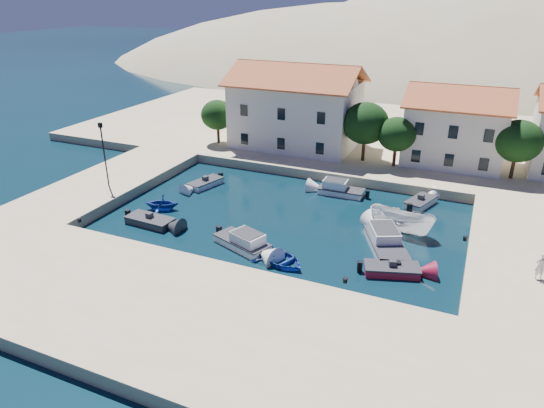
{
  "coord_description": "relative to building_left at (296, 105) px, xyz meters",
  "views": [
    {
      "loc": [
        14.35,
        -25.42,
        18.25
      ],
      "look_at": [
        -0.47,
        8.34,
        2.0
      ],
      "focal_mm": 32.0,
      "sensor_mm": 36.0,
      "label": 1
    }
  ],
  "objects": [
    {
      "name": "hills",
      "position": [
        26.64,
        95.62,
        -29.34
      ],
      "size": [
        254.0,
        176.0,
        99.0
      ],
      "color": "tan",
      "rests_on": "ground"
    },
    {
      "name": "motorboat_white_ne",
      "position": [
        16.43,
        -10.21,
        -5.64
      ],
      "size": [
        2.77,
        3.95,
        1.25
      ],
      "rotation": [
        0.0,
        0.0,
        1.24
      ],
      "color": "white",
      "rests_on": "ground"
    },
    {
      "name": "ground",
      "position": [
        6.0,
        -28.0,
        -5.94
      ],
      "size": [
        400.0,
        400.0,
        0.0
      ],
      "primitive_type": "plane",
      "color": "black",
      "rests_on": "ground"
    },
    {
      "name": "rowboat_west",
      "position": [
        -4.97,
        -20.62,
        -5.94
      ],
      "size": [
        3.77,
        3.51,
        1.61
      ],
      "primitive_type": "imported",
      "rotation": [
        0.0,
        0.0,
        -1.22
      ],
      "color": "navy",
      "rests_on": "ground"
    },
    {
      "name": "cabin_cruiser_north",
      "position": [
        8.94,
        -10.63,
        -5.46
      ],
      "size": [
        4.45,
        1.95,
        1.6
      ],
      "rotation": [
        0.0,
        0.0,
        3.16
      ],
      "color": "white",
      "rests_on": "ground"
    },
    {
      "name": "quay_south",
      "position": [
        6.0,
        -34.0,
        -5.44
      ],
      "size": [
        52.0,
        12.0,
        1.0
      ],
      "primitive_type": "cube",
      "color": "#C7AE88",
      "rests_on": "ground"
    },
    {
      "name": "cabin_cruiser_east",
      "position": [
        15.19,
        -19.79,
        -5.46
      ],
      "size": [
        4.59,
        6.2,
        1.6
      ],
      "rotation": [
        0.0,
        0.0,
        2.02
      ],
      "color": "white",
      "rests_on": "ground"
    },
    {
      "name": "pedestrian",
      "position": [
        25.4,
        -21.67,
        -3.99
      ],
      "size": [
        0.83,
        0.73,
        1.9
      ],
      "primitive_type": "imported",
      "rotation": [
        0.0,
        0.0,
        3.64
      ],
      "color": "silver",
      "rests_on": "quay_east"
    },
    {
      "name": "rowboat_south",
      "position": [
        8.43,
        -24.98,
        -5.94
      ],
      "size": [
        5.18,
        4.5,
        0.9
      ],
      "primitive_type": "imported",
      "rotation": [
        0.0,
        0.0,
        1.19
      ],
      "color": "navy",
      "rests_on": "ground"
    },
    {
      "name": "building_mid",
      "position": [
        18.0,
        1.0,
        -0.71
      ],
      "size": [
        10.5,
        8.4,
        8.3
      ],
      "color": "silver",
      "rests_on": "quay_north"
    },
    {
      "name": "motorboat_red_se",
      "position": [
        16.3,
        -23.22,
        -5.64
      ],
      "size": [
        4.16,
        2.79,
        1.25
      ],
      "rotation": [
        0.0,
        0.0,
        0.31
      ],
      "color": "maroon",
      "rests_on": "ground"
    },
    {
      "name": "building_left",
      "position": [
        0.0,
        0.0,
        0.0
      ],
      "size": [
        14.7,
        9.45,
        9.7
      ],
      "color": "silver",
      "rests_on": "quay_north"
    },
    {
      "name": "boat_east",
      "position": [
        15.71,
        -16.42,
        -5.94
      ],
      "size": [
        5.9,
        3.23,
        2.16
      ],
      "primitive_type": "imported",
      "rotation": [
        0.0,
        0.0,
        1.36
      ],
      "color": "white",
      "rests_on": "ground"
    },
    {
      "name": "quay_west",
      "position": [
        -13.0,
        -18.0,
        -5.44
      ],
      "size": [
        8.0,
        20.0,
        1.0
      ],
      "primitive_type": "cube",
      "color": "#C7AE88",
      "rests_on": "ground"
    },
    {
      "name": "bollards",
      "position": [
        8.8,
        -24.13,
        -4.79
      ],
      "size": [
        29.36,
        9.56,
        0.3
      ],
      "color": "black",
      "rests_on": "ground"
    },
    {
      "name": "motorboat_grey_sw",
      "position": [
        -4.11,
        -23.57,
        -5.64
      ],
      "size": [
        4.25,
        2.06,
        1.25
      ],
      "rotation": [
        0.0,
        0.0,
        -0.05
      ],
      "color": "#2F2F34",
      "rests_on": "ground"
    },
    {
      "name": "cabin_cruiser_south",
      "position": [
        4.88,
        -23.98,
        -5.46
      ],
      "size": [
        5.1,
        3.52,
        1.6
      ],
      "rotation": [
        0.0,
        0.0,
        -0.36
      ],
      "color": "white",
      "rests_on": "ground"
    },
    {
      "name": "trees",
      "position": [
        10.51,
        -2.54,
        -1.1
      ],
      "size": [
        37.3,
        5.3,
        6.45
      ],
      "color": "#382314",
      "rests_on": "quay_north"
    },
    {
      "name": "motorboat_white_west",
      "position": [
        -4.34,
        -14.02,
        -5.64
      ],
      "size": [
        2.6,
        4.06,
        1.25
      ],
      "rotation": [
        0.0,
        0.0,
        -1.84
      ],
      "color": "white",
      "rests_on": "ground"
    },
    {
      "name": "lamppost",
      "position": [
        -11.5,
        -20.0,
        -1.18
      ],
      "size": [
        0.35,
        0.25,
        6.22
      ],
      "color": "black",
      "rests_on": "quay_west"
    },
    {
      "name": "quay_north",
      "position": [
        8.0,
        10.0,
        -5.44
      ],
      "size": [
        80.0,
        36.0,
        1.0
      ],
      "primitive_type": "cube",
      "color": "#C7AE88",
      "rests_on": "ground"
    }
  ]
}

